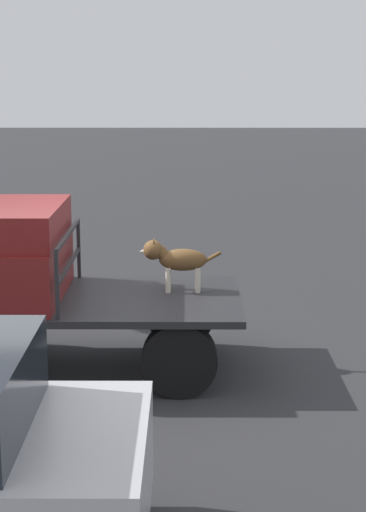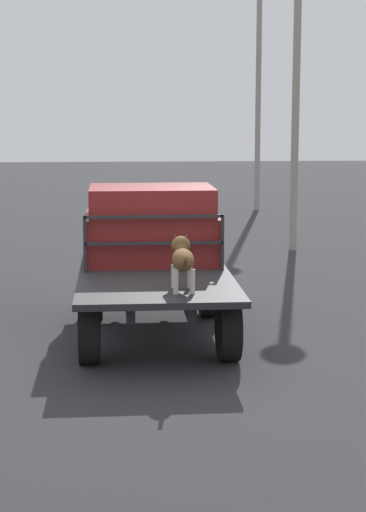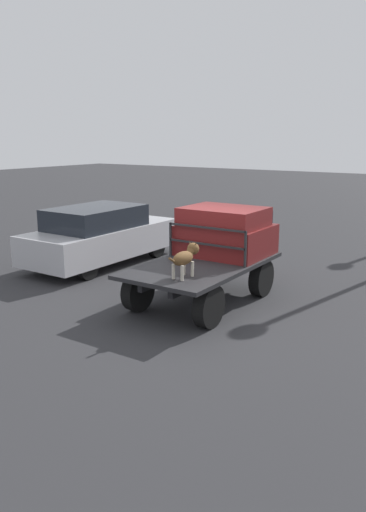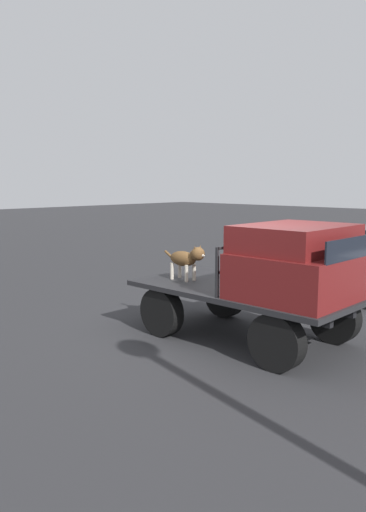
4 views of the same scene
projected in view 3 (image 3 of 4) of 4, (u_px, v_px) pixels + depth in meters
ground_plane at (202, 302)px, 10.43m from camera, size 80.00×80.00×0.00m
flatbed_truck at (203, 275)px, 10.28m from camera, size 3.59×1.95×0.86m
truck_cab at (225, 232)px, 10.87m from camera, size 1.55×1.83×1.04m
truck_headboard at (206, 238)px, 10.22m from camera, size 0.04×1.83×0.73m
dog at (186, 257)px, 9.14m from camera, size 0.95×0.25×0.63m
parked_sedan at (101, 235)px, 13.42m from camera, size 4.51×1.84×1.58m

